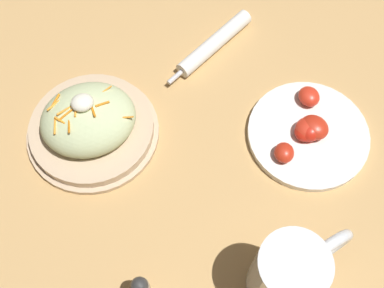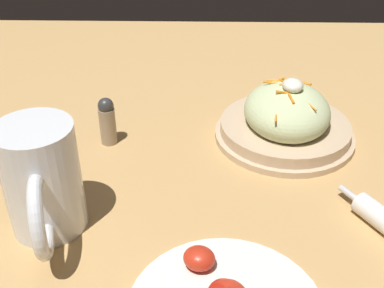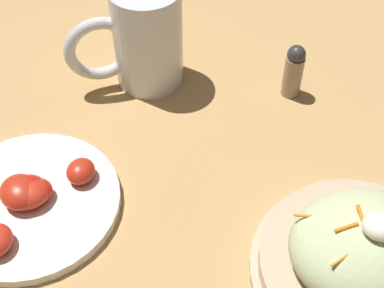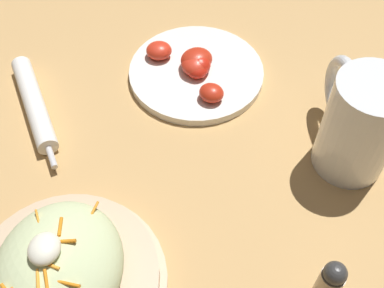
{
  "view_description": "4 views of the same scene",
  "coord_description": "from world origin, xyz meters",
  "px_view_note": "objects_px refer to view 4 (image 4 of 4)",
  "views": [
    {
      "loc": [
        0.05,
        0.36,
        0.75
      ],
      "look_at": [
        -0.04,
        0.03,
        0.08
      ],
      "focal_mm": 44.05,
      "sensor_mm": 36.0,
      "label": 1
    },
    {
      "loc": [
        -0.59,
        0.07,
        0.44
      ],
      "look_at": [
        -0.05,
        0.08,
        0.09
      ],
      "focal_mm": 44.85,
      "sensor_mm": 36.0,
      "label": 2
    },
    {
      "loc": [
        -0.09,
        -0.36,
        0.53
      ],
      "look_at": [
        -0.06,
        0.05,
        0.09
      ],
      "focal_mm": 50.64,
      "sensor_mm": 36.0,
      "label": 3
    },
    {
      "loc": [
        0.31,
        0.09,
        0.56
      ],
      "look_at": [
        -0.07,
        0.05,
        0.07
      ],
      "focal_mm": 45.2,
      "sensor_mm": 36.0,
      "label": 4
    }
  ],
  "objects_px": {
    "salad_plate": "(62,274)",
    "beer_mug": "(357,128)",
    "napkin_roll": "(34,104)",
    "salt_shaker": "(329,283)",
    "tomato_plate": "(195,70)"
  },
  "relations": [
    {
      "from": "salad_plate",
      "to": "tomato_plate",
      "type": "height_order",
      "value": "salad_plate"
    },
    {
      "from": "napkin_roll",
      "to": "salt_shaker",
      "type": "xyz_separation_m",
      "value": [
        0.25,
        0.42,
        0.03
      ]
    },
    {
      "from": "salad_plate",
      "to": "tomato_plate",
      "type": "bearing_deg",
      "value": 163.09
    },
    {
      "from": "salad_plate",
      "to": "beer_mug",
      "type": "distance_m",
      "value": 0.41
    },
    {
      "from": "beer_mug",
      "to": "salt_shaker",
      "type": "height_order",
      "value": "beer_mug"
    },
    {
      "from": "tomato_plate",
      "to": "salt_shaker",
      "type": "xyz_separation_m",
      "value": [
        0.35,
        0.19,
        0.03
      ]
    },
    {
      "from": "salad_plate",
      "to": "napkin_roll",
      "type": "bearing_deg",
      "value": -155.26
    },
    {
      "from": "salt_shaker",
      "to": "salad_plate",
      "type": "bearing_deg",
      "value": -86.1
    },
    {
      "from": "salt_shaker",
      "to": "beer_mug",
      "type": "bearing_deg",
      "value": 168.18
    },
    {
      "from": "salad_plate",
      "to": "tomato_plate",
      "type": "xyz_separation_m",
      "value": [
        -0.37,
        0.11,
        -0.02
      ]
    },
    {
      "from": "salad_plate",
      "to": "napkin_roll",
      "type": "relative_size",
      "value": 1.17
    },
    {
      "from": "beer_mug",
      "to": "tomato_plate",
      "type": "bearing_deg",
      "value": -121.35
    },
    {
      "from": "napkin_roll",
      "to": "salad_plate",
      "type": "bearing_deg",
      "value": 24.74
    },
    {
      "from": "beer_mug",
      "to": "salt_shaker",
      "type": "bearing_deg",
      "value": -11.82
    },
    {
      "from": "tomato_plate",
      "to": "salad_plate",
      "type": "bearing_deg",
      "value": -16.91
    }
  ]
}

